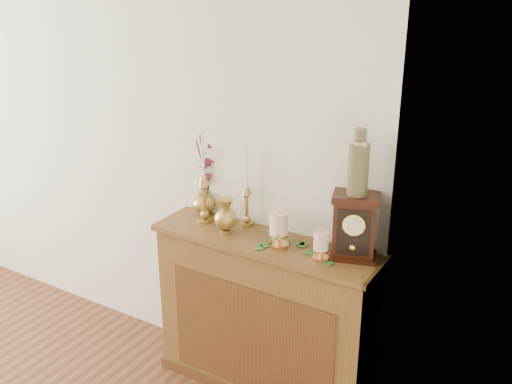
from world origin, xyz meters
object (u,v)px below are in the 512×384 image
Objects in this scene: candlestick_left at (204,192)px; mantel_clock at (354,227)px; bud_vase at (225,216)px; candlestick_center at (247,200)px; ginger_jar at (207,176)px; ceramic_vase at (358,166)px.

mantel_clock is at bearing 1.80° from candlestick_left.
bud_vase is (0.18, -0.06, -0.08)m from candlestick_left.
candlestick_left is at bearing -160.27° from candlestick_center.
ginger_jar is 0.96m from ceramic_vase.
candlestick_left is 0.24m from candlestick_center.
bud_vase is at bearing -172.24° from ceramic_vase.
candlestick_left is at bearing 160.92° from bud_vase.
candlestick_center is 1.38× the size of mantel_clock.
candlestick_left is 1.16× the size of candlestick_center.
mantel_clock reaches higher than bud_vase.
candlestick_left is 0.14m from ginger_jar.
candlestick_center is 0.92× the size of ginger_jar.
ginger_jar is at bearing 156.15° from mantel_clock.
candlestick_left reaches higher than bud_vase.
ginger_jar is at bearing 172.11° from candlestick_center.
candlestick_left is at bearing -62.62° from ginger_jar.
candlestick_center reaches higher than mantel_clock.
bud_vase is 0.33m from ginger_jar.
ginger_jar reaches higher than bud_vase.
candlestick_left is 2.74× the size of bud_vase.
candlestick_left is 0.91m from ceramic_vase.
candlestick_center is 0.71m from ceramic_vase.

